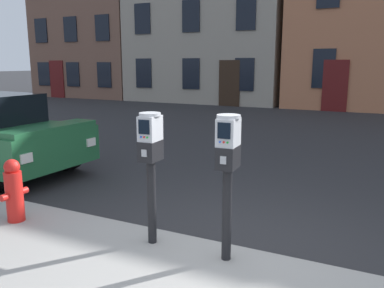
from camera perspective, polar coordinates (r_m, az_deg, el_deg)
ground_plane at (r=4.17m, az=4.23°, el=-16.88°), size 160.00×160.00×0.00m
parking_meter_near_kerb at (r=4.00m, az=-5.95°, el=-1.54°), size 0.22×0.26×1.36m
parking_meter_twin_adjacent at (r=3.64m, az=5.14°, el=-2.56°), size 0.22×0.26×1.39m
fire_hydrant at (r=5.13m, az=-24.15°, el=-6.14°), size 0.20×0.36×0.75m
townhouse_brownstone at (r=25.97m, az=-12.49°, el=17.71°), size 6.56×6.07×9.73m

